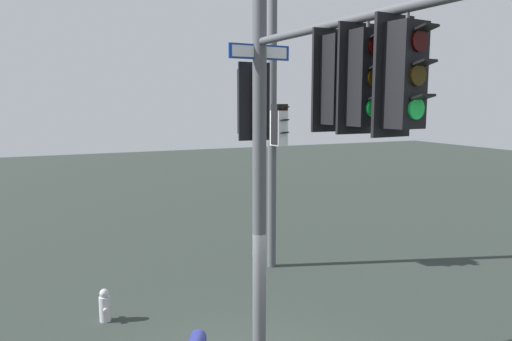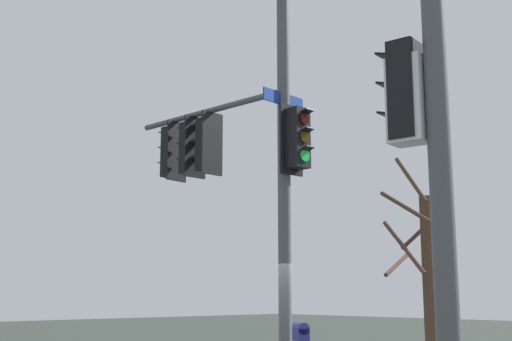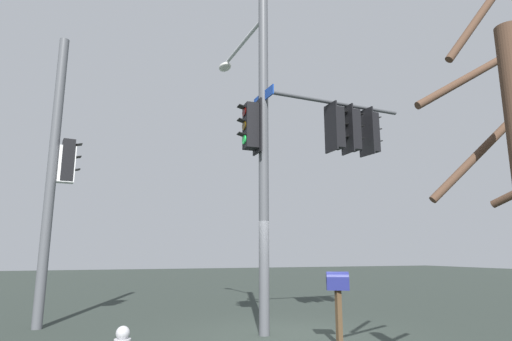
# 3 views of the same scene
# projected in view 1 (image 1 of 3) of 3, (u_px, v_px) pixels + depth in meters

# --- Properties ---
(main_signal_pole_assembly) EXTENTS (4.79, 3.76, 8.19)m
(main_signal_pole_assembly) POSITION_uv_depth(u_px,v_px,m) (302.00, 96.00, 6.97)
(main_signal_pole_assembly) COLOR #4C4F54
(main_signal_pole_assembly) RESTS_ON ground
(secondary_pole_assembly) EXTENTS (0.79, 0.40, 7.48)m
(secondary_pole_assembly) POSITION_uv_depth(u_px,v_px,m) (275.00, 134.00, 13.27)
(secondary_pole_assembly) COLOR #4C4F54
(secondary_pole_assembly) RESTS_ON ground
(fire_hydrant) EXTENTS (0.38, 0.24, 0.73)m
(fire_hydrant) POSITION_uv_depth(u_px,v_px,m) (105.00, 306.00, 10.36)
(fire_hydrant) COLOR #B2B2B7
(fire_hydrant) RESTS_ON ground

